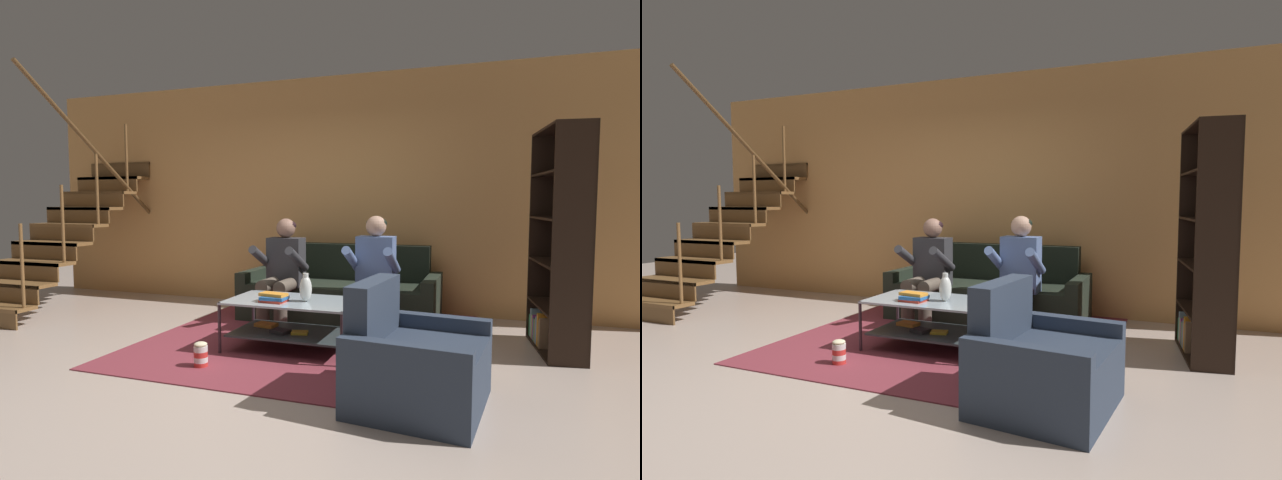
% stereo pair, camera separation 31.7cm
% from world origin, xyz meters
% --- Properties ---
extents(ground, '(16.80, 16.80, 0.00)m').
position_xyz_m(ground, '(0.00, 0.00, 0.00)').
color(ground, '#BFAB9D').
extents(back_partition, '(8.40, 0.12, 2.90)m').
position_xyz_m(back_partition, '(0.00, 2.46, 1.45)').
color(back_partition, tan).
rests_on(back_partition, ground).
extents(staircase_run, '(1.04, 2.47, 2.83)m').
position_xyz_m(staircase_run, '(-3.19, 1.38, 1.08)').
color(staircase_run, brown).
rests_on(staircase_run, ground).
extents(couch, '(2.19, 0.89, 0.84)m').
position_xyz_m(couch, '(0.33, 1.81, 0.28)').
color(couch, black).
rests_on(couch, ground).
extents(person_seated_left, '(0.50, 0.58, 1.16)m').
position_xyz_m(person_seated_left, '(-0.17, 1.28, 0.63)').
color(person_seated_left, brown).
rests_on(person_seated_left, ground).
extents(person_seated_right, '(0.50, 0.58, 1.20)m').
position_xyz_m(person_seated_right, '(0.83, 1.28, 0.65)').
color(person_seated_right, '#231E2F').
rests_on(person_seated_right, ground).
extents(coffee_table, '(1.15, 0.68, 0.46)m').
position_xyz_m(coffee_table, '(0.27, 0.51, 0.31)').
color(coffee_table, '#A8B9C3').
rests_on(coffee_table, ground).
extents(area_rug, '(3.00, 3.25, 0.01)m').
position_xyz_m(area_rug, '(0.30, 1.03, 0.01)').
color(area_rug, brown).
rests_on(area_rug, ground).
extents(vase, '(0.11, 0.11, 0.25)m').
position_xyz_m(vase, '(0.41, 0.48, 0.58)').
color(vase, silver).
rests_on(vase, coffee_table).
extents(book_stack, '(0.25, 0.19, 0.08)m').
position_xyz_m(book_stack, '(0.15, 0.37, 0.50)').
color(book_stack, red).
rests_on(book_stack, coffee_table).
extents(bookshelf, '(0.43, 0.97, 1.99)m').
position_xyz_m(bookshelf, '(2.55, 1.31, 0.81)').
color(bookshelf, black).
rests_on(bookshelf, ground).
extents(armchair, '(0.89, 1.00, 0.81)m').
position_xyz_m(armchair, '(1.49, -0.35, 0.27)').
color(armchair, '#2E394C').
rests_on(armchair, ground).
extents(popcorn_tub, '(0.11, 0.11, 0.21)m').
position_xyz_m(popcorn_tub, '(-0.25, -0.18, 0.11)').
color(popcorn_tub, red).
rests_on(popcorn_tub, ground).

